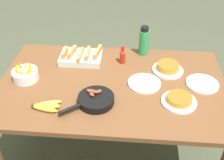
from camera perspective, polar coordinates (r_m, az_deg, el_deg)
ground_plane at (r=2.49m, az=0.00°, el=-14.59°), size 14.00×14.00×0.00m
dining_table at (r=2.02m, az=0.00°, el=-2.84°), size 1.59×0.98×0.75m
banana_bunch at (r=1.80m, az=-13.35°, el=-5.20°), size 0.19×0.13×0.04m
melon_tray at (r=2.20m, az=-6.31°, el=4.69°), size 0.32×0.22×0.10m
skillet at (r=1.79m, az=-3.41°, el=-4.00°), size 0.33×0.28×0.08m
frittata_plate_center at (r=1.84m, az=13.49°, el=-4.01°), size 0.23×0.23×0.05m
frittata_plate_side at (r=2.11m, az=11.31°, el=2.39°), size 0.23×0.23×0.06m
empty_plate_near_front at (r=1.96m, az=6.58°, el=-0.68°), size 0.23×0.23×0.02m
empty_plate_far_left at (r=2.04m, az=17.87°, el=-0.75°), size 0.22×0.22×0.02m
fruit_bowl_mango at (r=2.07m, az=-17.24°, el=1.11°), size 0.18×0.18×0.13m
water_bottle at (r=2.25m, az=6.49°, el=7.81°), size 0.08×0.08×0.24m
hot_sauce_bottle at (r=2.15m, az=2.15°, el=4.94°), size 0.04×0.04×0.14m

